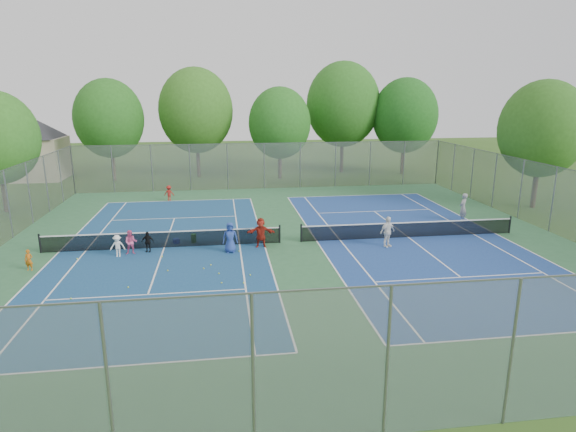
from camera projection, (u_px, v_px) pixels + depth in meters
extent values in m
plane|color=#2E5219|center=(290.00, 242.00, 27.30)|extent=(120.00, 120.00, 0.00)
cube|color=#2E633B|center=(290.00, 242.00, 27.30)|extent=(32.00, 32.00, 0.01)
cube|color=navy|center=(164.00, 248.00, 26.36)|extent=(10.97, 23.77, 0.01)
cube|color=navy|center=(408.00, 237.00, 28.24)|extent=(10.97, 23.77, 0.01)
cube|color=black|center=(164.00, 240.00, 26.25)|extent=(12.87, 0.10, 0.91)
cube|color=black|center=(409.00, 230.00, 28.13)|extent=(12.87, 0.10, 0.91)
cube|color=gray|center=(264.00, 166.00, 42.15)|extent=(32.00, 0.10, 4.00)
cube|color=gray|center=(387.00, 363.00, 11.46)|extent=(32.00, 0.10, 4.00)
cube|color=gray|center=(553.00, 200.00, 28.96)|extent=(0.10, 32.00, 4.00)
cube|color=#B7A88C|center=(32.00, 159.00, 46.85)|extent=(6.00, 5.00, 4.00)
pyramid|color=#2D2D33|center=(26.00, 115.00, 45.80)|extent=(11.03, 11.03, 2.20)
cylinder|color=#443326|center=(113.00, 163.00, 46.08)|extent=(0.36, 0.36, 3.50)
ellipsoid|color=#245C1A|center=(109.00, 118.00, 45.04)|extent=(6.40, 6.40, 7.36)
cylinder|color=#443326|center=(198.00, 158.00, 48.07)|extent=(0.36, 0.36, 3.85)
ellipsoid|color=#32651D|center=(196.00, 111.00, 46.92)|extent=(7.20, 7.20, 8.28)
cylinder|color=#443326|center=(280.00, 163.00, 47.32)|extent=(0.36, 0.36, 3.15)
ellipsoid|color=#24611C|center=(280.00, 123.00, 46.37)|extent=(6.00, 6.00, 6.90)
cylinder|color=#443326|center=(342.00, 152.00, 51.01)|extent=(0.36, 0.36, 4.20)
ellipsoid|color=#27601B|center=(343.00, 105.00, 49.78)|extent=(7.60, 7.60, 8.74)
cylinder|color=#443326|center=(403.00, 157.00, 49.99)|extent=(0.36, 0.36, 3.50)
ellipsoid|color=#1C5518|center=(405.00, 116.00, 48.94)|extent=(6.60, 6.60, 7.59)
cylinder|color=#443326|center=(4.00, 190.00, 33.94)|extent=(0.36, 0.36, 3.15)
cylinder|color=#443326|center=(535.00, 184.00, 35.18)|extent=(0.36, 0.36, 3.50)
ellipsoid|color=#295919|center=(542.00, 129.00, 34.19)|extent=(6.00, 6.00, 6.90)
cube|color=blue|center=(176.00, 241.00, 27.10)|extent=(0.41, 0.41, 0.27)
cube|color=green|center=(194.00, 238.00, 27.19)|extent=(0.27, 0.27, 0.51)
imported|color=#C45F12|center=(29.00, 260.00, 22.88)|extent=(0.41, 0.29, 1.04)
imported|color=#DB558A|center=(131.00, 242.00, 25.16)|extent=(0.65, 0.52, 1.31)
imported|color=white|center=(118.00, 246.00, 24.79)|extent=(0.77, 0.45, 1.17)
imported|color=black|center=(148.00, 242.00, 25.54)|extent=(0.70, 0.37, 1.13)
imported|color=#274190|center=(230.00, 238.00, 25.42)|extent=(0.83, 0.57, 1.64)
imported|color=#9E2216|center=(261.00, 233.00, 26.29)|extent=(1.57, 0.62, 1.65)
imported|color=#A31D17|center=(169.00, 193.00, 37.67)|extent=(0.85, 0.58, 1.22)
imported|color=gray|center=(463.00, 207.00, 31.55)|extent=(0.82, 0.78, 1.89)
imported|color=white|center=(387.00, 232.00, 26.33)|extent=(1.09, 0.81, 1.72)
sphere|color=#C9F138|center=(244.00, 283.00, 21.39)|extent=(0.07, 0.07, 0.07)
sphere|color=#CBDE33|center=(222.00, 283.00, 21.40)|extent=(0.07, 0.07, 0.07)
sphere|color=#ADCE30|center=(239.00, 251.00, 25.67)|extent=(0.07, 0.07, 0.07)
sphere|color=#C2DD33|center=(250.00, 275.00, 22.31)|extent=(0.07, 0.07, 0.07)
sphere|color=#B4D531|center=(128.00, 288.00, 20.91)|extent=(0.07, 0.07, 0.07)
sphere|color=yellow|center=(162.00, 257.00, 24.81)|extent=(0.07, 0.07, 0.07)
sphere|color=gold|center=(168.00, 271.00, 22.87)|extent=(0.07, 0.07, 0.07)
sphere|color=#B3D331|center=(71.00, 299.00, 19.76)|extent=(0.07, 0.07, 0.07)
sphere|color=#D2ED37|center=(77.00, 259.00, 24.47)|extent=(0.07, 0.07, 0.07)
sphere|color=#E1F138|center=(211.00, 265.00, 23.61)|extent=(0.07, 0.07, 0.07)
sphere|color=#CFF338|center=(219.00, 274.00, 22.50)|extent=(0.07, 0.07, 0.07)
sphere|color=gold|center=(204.00, 269.00, 23.14)|extent=(0.07, 0.07, 0.07)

